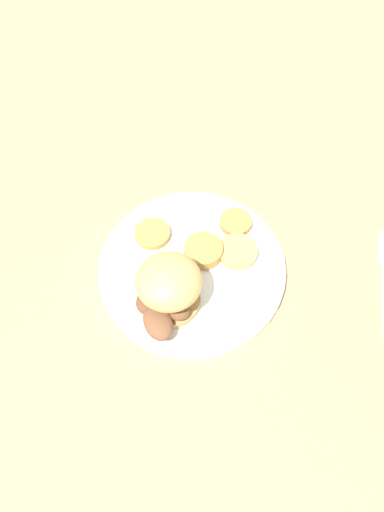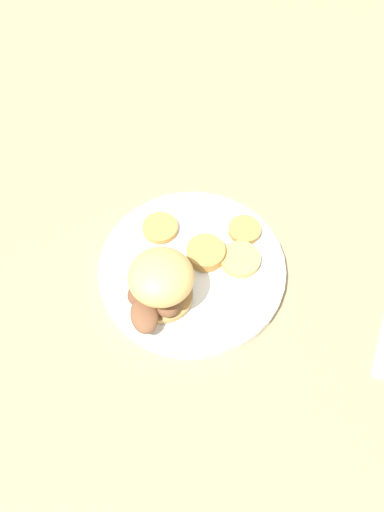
{
  "view_description": "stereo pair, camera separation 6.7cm",
  "coord_description": "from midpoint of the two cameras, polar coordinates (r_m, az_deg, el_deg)",
  "views": [
    {
      "loc": [
        0.31,
        0.16,
        0.61
      ],
      "look_at": [
        0.0,
        0.0,
        0.04
      ],
      "focal_mm": 35.0,
      "sensor_mm": 36.0,
      "label": 1
    },
    {
      "loc": [
        0.27,
        0.22,
        0.61
      ],
      "look_at": [
        0.0,
        0.0,
        0.04
      ],
      "focal_mm": 35.0,
      "sensor_mm": 36.0,
      "label": 2
    }
  ],
  "objects": [
    {
      "name": "ground_plane",
      "position": [
        0.7,
        -2.7,
        -2.07
      ],
      "size": [
        4.0,
        4.0,
        0.0
      ],
      "primitive_type": "plane",
      "color": "#937F5B"
    },
    {
      "name": "dinner_plate",
      "position": [
        0.7,
        -2.74,
        -1.65
      ],
      "size": [
        0.26,
        0.26,
        0.02
      ],
      "color": "white",
      "rests_on": "ground_plane"
    },
    {
      "name": "sandwich",
      "position": [
        0.63,
        -5.73,
        -3.9
      ],
      "size": [
        0.13,
        0.09,
        0.08
      ],
      "color": "tan",
      "rests_on": "dinner_plate"
    },
    {
      "name": "potato_round_0",
      "position": [
        0.72,
        -7.21,
        2.35
      ],
      "size": [
        0.05,
        0.05,
        0.01
      ],
      "primitive_type": "cylinder",
      "color": "#BC8942",
      "rests_on": "dinner_plate"
    },
    {
      "name": "potato_round_1",
      "position": [
        0.69,
        2.55,
        0.31
      ],
      "size": [
        0.06,
        0.06,
        0.01
      ],
      "primitive_type": "cylinder",
      "color": "tan",
      "rests_on": "dinner_plate"
    },
    {
      "name": "potato_round_2",
      "position": [
        0.69,
        -1.45,
        0.39
      ],
      "size": [
        0.05,
        0.05,
        0.02
      ],
      "primitive_type": "cylinder",
      "color": "#BC8942",
      "rests_on": "dinner_plate"
    },
    {
      "name": "potato_round_3",
      "position": [
        0.72,
        2.38,
        3.68
      ],
      "size": [
        0.05,
        0.05,
        0.01
      ],
      "primitive_type": "cylinder",
      "color": "#BC8942",
      "rests_on": "dinner_plate"
    }
  ]
}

